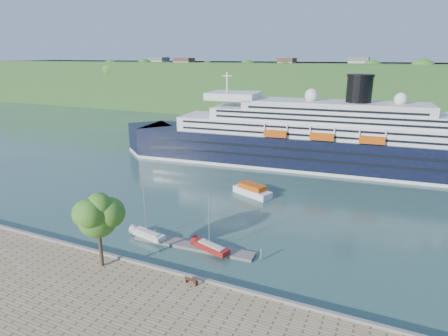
% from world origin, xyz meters
% --- Properties ---
extents(ground, '(400.00, 400.00, 0.00)m').
position_xyz_m(ground, '(0.00, 0.00, 0.00)').
color(ground, '#294A44').
rests_on(ground, ground).
extents(far_hillside, '(400.00, 50.00, 24.00)m').
position_xyz_m(far_hillside, '(0.00, 145.00, 12.00)').
color(far_hillside, '#2D5723').
rests_on(far_hillside, ground).
extents(quay_coping, '(220.00, 0.50, 0.30)m').
position_xyz_m(quay_coping, '(0.00, -0.20, 1.15)').
color(quay_coping, slate).
rests_on(quay_coping, promenade).
extents(cruise_ship, '(104.03, 24.26, 23.15)m').
position_xyz_m(cruise_ship, '(7.13, 57.65, 11.58)').
color(cruise_ship, black).
rests_on(cruise_ship, ground).
extents(park_bench, '(1.74, 0.87, 1.07)m').
position_xyz_m(park_bench, '(5.89, -1.34, 1.54)').
color(park_bench, '#4D2816').
rests_on(park_bench, promenade).
extents(promenade_tree, '(6.55, 6.55, 10.85)m').
position_xyz_m(promenade_tree, '(-6.69, -2.52, 6.42)').
color(promenade_tree, '#2D661B').
rests_on(promenade_tree, promenade).
extents(floating_pontoon, '(18.93, 3.33, 0.42)m').
position_xyz_m(floating_pontoon, '(0.78, 8.21, 0.21)').
color(floating_pontoon, gray).
rests_on(floating_pontoon, ground).
extents(sailboat_white_near, '(6.48, 2.87, 8.09)m').
position_xyz_m(sailboat_white_near, '(-6.55, 7.51, 4.05)').
color(sailboat_white_near, silver).
rests_on(sailboat_white_near, ground).
extents(sailboat_red, '(6.48, 3.45, 8.07)m').
position_xyz_m(sailboat_red, '(4.09, 7.80, 4.03)').
color(sailboat_red, maroon).
rests_on(sailboat_red, ground).
extents(tender_launch, '(8.89, 5.88, 2.33)m').
position_xyz_m(tender_launch, '(1.50, 32.05, 1.16)').
color(tender_launch, '#C3470B').
rests_on(tender_launch, ground).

